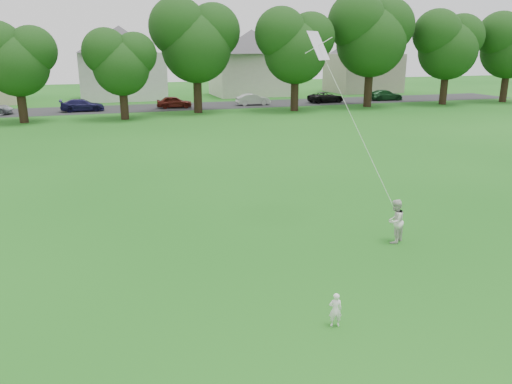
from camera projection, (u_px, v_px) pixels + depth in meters
name	position (u px, v px, depth m)	size (l,w,h in m)	color
ground	(271.00, 307.00, 11.93)	(160.00, 160.00, 0.00)	#145613
street	(131.00, 108.00, 50.26)	(90.00, 7.00, 0.01)	#2D2D30
toddler	(335.00, 310.00, 11.03)	(0.29, 0.19, 0.81)	white
older_boy	(395.00, 221.00, 15.72)	(0.69, 0.54, 1.41)	silver
kite	(356.00, 126.00, 16.12)	(1.28, 2.07, 6.06)	white
tree_row	(201.00, 40.00, 44.48)	(84.50, 8.39, 11.52)	black
parked_cars	(146.00, 103.00, 49.62)	(61.85, 2.32, 1.21)	black
house_row	(114.00, 56.00, 57.77)	(77.44, 14.14, 9.82)	beige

